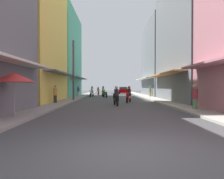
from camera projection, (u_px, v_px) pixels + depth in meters
ground_plane at (114, 99)px, 26.15m from camera, size 110.72×110.72×0.00m
sidewalk_left at (75, 98)px, 26.11m from camera, size 1.58×58.33×0.12m
sidewalk_right at (153, 98)px, 26.18m from camera, size 1.58×58.33×0.12m
building_left_mid at (26, 11)px, 20.58m from camera, size 7.05×9.92×17.61m
building_left_far at (56, 55)px, 32.12m from camera, size 7.05×12.07×12.59m
building_right_mid at (198, 27)px, 21.91m from camera, size 7.05×12.42×15.37m
building_right_far at (165, 60)px, 35.26m from camera, size 7.05×12.99×11.89m
motorbike_green at (105, 94)px, 29.50m from camera, size 0.76×1.74×0.96m
motorbike_silver at (103, 92)px, 34.12m from camera, size 0.62×1.79×1.58m
motorbike_red at (129, 95)px, 20.32m from camera, size 0.73×1.75×1.58m
motorbike_orange at (98, 91)px, 37.70m from camera, size 0.60×1.79×1.58m
motorbike_white at (92, 92)px, 31.39m from camera, size 0.61×1.79×1.58m
motorbike_black at (116, 97)px, 17.03m from camera, size 0.58×1.80×1.58m
motorbike_maroon at (117, 93)px, 35.16m from camera, size 0.59×1.80×0.96m
parked_car at (123, 90)px, 43.44m from camera, size 2.04×4.21×1.45m
pedestrian_far at (78, 90)px, 32.45m from camera, size 0.44×0.44×1.71m
pedestrian_crossing at (55, 95)px, 18.52m from camera, size 0.34×0.34×1.66m
pedestrian_midway at (150, 91)px, 30.38m from camera, size 0.34×0.34×1.64m
pedestrian_foreground at (195, 96)px, 13.35m from camera, size 0.44×0.44×1.71m
vendor_umbrella at (14, 77)px, 9.93m from camera, size 1.90×1.90×2.19m
utility_pole at (73, 70)px, 22.19m from camera, size 0.20×1.20×6.32m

